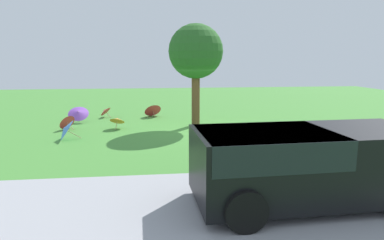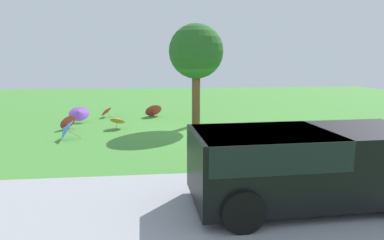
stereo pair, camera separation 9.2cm
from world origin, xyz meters
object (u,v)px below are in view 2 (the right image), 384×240
at_px(parasol_red_1, 67,121).
at_px(parasol_teal_0, 268,133).
at_px(van_dark, 299,161).
at_px(parasol_red_0, 153,109).
at_px(parasol_blue_0, 65,129).
at_px(parasol_red_2, 106,111).
at_px(parasol_orange_0, 118,120).
at_px(parasol_purple_0, 79,113).
at_px(park_bench, 287,140).
at_px(shade_tree, 196,52).

bearing_deg(parasol_red_1, parasol_teal_0, 156.86).
relative_size(van_dark, parasol_red_0, 4.49).
xyz_separation_m(van_dark, parasol_blue_0, (6.14, -6.19, -0.52)).
height_order(parasol_red_0, parasol_blue_0, parasol_blue_0).
bearing_deg(parasol_teal_0, parasol_red_2, -43.25).
bearing_deg(parasol_red_0, parasol_orange_0, 63.39).
xyz_separation_m(parasol_purple_0, parasol_red_2, (-1.01, -1.36, -0.14)).
relative_size(van_dark, park_bench, 2.84).
bearing_deg(park_bench, parasol_purple_0, -39.25).
height_order(van_dark, parasol_purple_0, van_dark).
relative_size(van_dark, shade_tree, 1.06).
height_order(van_dark, parasol_red_1, van_dark).
relative_size(parasol_purple_0, parasol_red_1, 1.20).
height_order(van_dark, parasol_blue_0, van_dark).
height_order(shade_tree, parasol_blue_0, shade_tree).
distance_m(park_bench, parasol_red_1, 9.02).
height_order(shade_tree, parasol_purple_0, shade_tree).
height_order(park_bench, parasol_purple_0, park_bench).
relative_size(van_dark, parasol_orange_0, 6.06).
bearing_deg(van_dark, park_bench, -108.51).
bearing_deg(parasol_blue_0, parasol_red_2, -99.38).
xyz_separation_m(parasol_red_0, parasol_blue_0, (3.15, 4.65, 0.01)).
relative_size(park_bench, parasol_purple_0, 1.65).
bearing_deg(van_dark, parasol_orange_0, -60.71).
bearing_deg(parasol_red_1, parasol_purple_0, -97.56).
xyz_separation_m(van_dark, parasol_red_2, (5.36, -10.86, -0.58)).
bearing_deg(park_bench, van_dark, 71.49).
distance_m(parasol_teal_0, parasol_blue_0, 7.30).
height_order(van_dark, park_bench, van_dark).
xyz_separation_m(parasol_orange_0, parasol_red_1, (2.12, -0.16, -0.06)).
relative_size(shade_tree, parasol_red_0, 4.23).
relative_size(park_bench, parasol_red_0, 1.58).
relative_size(shade_tree, parasol_red_2, 5.93).
distance_m(parasol_orange_0, parasol_teal_0, 6.29).
relative_size(park_bench, parasol_red_2, 2.22).
xyz_separation_m(van_dark, parasol_red_1, (6.56, -8.09, -0.59)).
relative_size(parasol_orange_0, parasol_red_0, 0.74).
height_order(parasol_red_0, parasol_teal_0, parasol_teal_0).
distance_m(shade_tree, parasol_blue_0, 6.15).
height_order(parasol_red_1, parasol_blue_0, parasol_blue_0).
distance_m(van_dark, shade_tree, 8.66).
relative_size(parasol_purple_0, parasol_blue_0, 1.07).
bearing_deg(shade_tree, van_dark, 97.38).
bearing_deg(van_dark, shade_tree, -82.62).
bearing_deg(parasol_blue_0, shade_tree, -157.51).
distance_m(shade_tree, parasol_purple_0, 6.08).
bearing_deg(van_dark, parasol_purple_0, -56.16).
distance_m(parasol_purple_0, parasol_red_0, 3.64).
relative_size(park_bench, parasol_orange_0, 2.13).
bearing_deg(parasol_orange_0, park_bench, 140.79).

